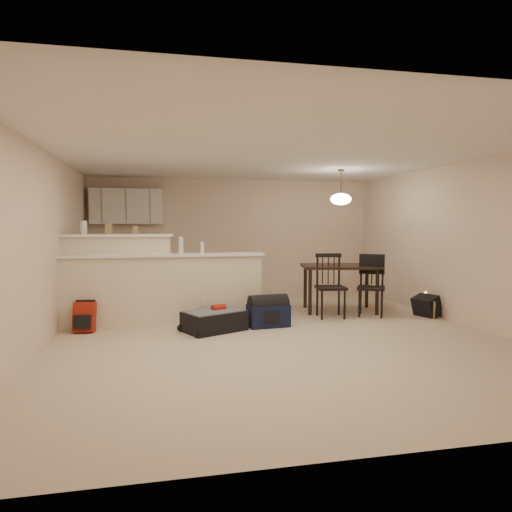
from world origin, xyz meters
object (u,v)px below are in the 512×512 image
object	(u,v)px
pendant_lamp	(341,199)
dining_chair_near	(331,286)
suitcase	(214,321)
dining_table	(340,271)
navy_duffel	(268,316)
red_backpack	(85,317)
black_daypack	(426,306)
dining_chair_far	(371,286)

from	to	relation	value
pendant_lamp	dining_chair_near	distance (m)	1.58
pendant_lamp	suitcase	xyz separation A→B (m)	(-2.35, -1.04, -1.85)
dining_table	navy_duffel	xyz separation A→B (m)	(-1.52, -0.93, -0.56)
pendant_lamp	dining_table	bearing A→B (deg)	-116.57
dining_table	dining_chair_near	bearing A→B (deg)	-114.79
pendant_lamp	navy_duffel	world-z (taller)	pendant_lamp
dining_table	navy_duffel	size ratio (longest dim) A/B	2.40
dining_chair_near	red_backpack	distance (m)	3.84
suitcase	pendant_lamp	bearing A→B (deg)	-1.84
red_backpack	navy_duffel	bearing A→B (deg)	3.34
black_daypack	navy_duffel	bearing A→B (deg)	74.17
suitcase	black_daypack	bearing A→B (deg)	-20.89
dining_chair_far	dining_table	bearing A→B (deg)	152.90
suitcase	red_backpack	world-z (taller)	red_backpack
red_backpack	dining_chair_near	bearing A→B (deg)	11.16
navy_duffel	dining_chair_near	bearing A→B (deg)	14.71
dining_chair_near	navy_duffel	xyz separation A→B (m)	(-1.17, -0.44, -0.36)
navy_duffel	black_daypack	bearing A→B (deg)	-1.99
dining_chair_near	suitcase	world-z (taller)	dining_chair_near
dining_chair_far	black_daypack	bearing A→B (deg)	14.20
pendant_lamp	suitcase	size ratio (longest dim) A/B	0.74
red_backpack	dining_table	bearing A→B (deg)	17.45
pendant_lamp	dining_chair_far	xyz separation A→B (m)	(0.35, -0.51, -1.48)
navy_duffel	black_daypack	distance (m)	2.78
dining_table	red_backpack	world-z (taller)	dining_table
pendant_lamp	dining_chair_near	bearing A→B (deg)	-126.10
suitcase	dining_chair_near	bearing A→B (deg)	-10.23
suitcase	red_backpack	xyz separation A→B (m)	(-1.82, 0.31, 0.07)
navy_duffel	pendant_lamp	bearing A→B (deg)	25.45
dining_chair_near	dining_table	bearing A→B (deg)	60.88
dining_table	black_daypack	world-z (taller)	dining_table
red_backpack	black_daypack	distance (m)	5.42
dining_chair_near	dining_chair_far	xyz separation A→B (m)	(0.71, -0.02, -0.02)
dining_table	navy_duffel	bearing A→B (deg)	-137.32
dining_chair_near	black_daypack	world-z (taller)	dining_chair_near
dining_chair_far	suitcase	bearing A→B (deg)	-140.45
dining_chair_near	dining_chair_far	size ratio (longest dim) A/B	1.04
dining_chair_near	red_backpack	xyz separation A→B (m)	(-3.82, -0.25, -0.31)
black_daypack	suitcase	bearing A→B (deg)	75.09
pendant_lamp	suitcase	bearing A→B (deg)	-156.10
dining_chair_near	black_daypack	size ratio (longest dim) A/B	2.74
pendant_lamp	dining_chair_near	size ratio (longest dim) A/B	0.59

